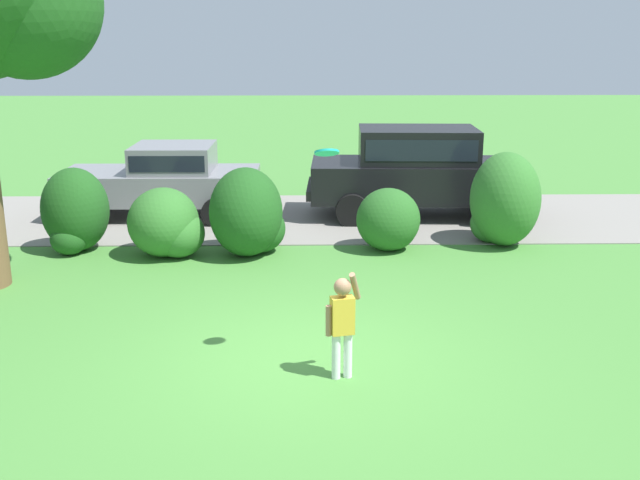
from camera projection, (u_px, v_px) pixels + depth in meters
ground_plane at (304, 358)px, 9.12m from camera, size 80.00×80.00×0.00m
driveway_strip at (305, 217)px, 16.06m from camera, size 28.00×4.40×0.02m
shrub_near_tree at (75, 213)px, 13.44m from camera, size 1.21×1.20×1.53m
shrub_centre_left at (167, 225)px, 13.16m from camera, size 1.37×1.35×1.23m
shrub_centre at (249, 216)px, 13.20m from camera, size 1.34×1.48×1.59m
shrub_centre_right at (389, 222)px, 13.54m from camera, size 1.16×1.08×1.16m
shrub_far_end at (503, 202)px, 13.82m from camera, size 1.28×1.50×1.76m
parked_sedan at (165, 178)px, 16.00m from camera, size 4.41×2.11×1.56m
parked_suv at (417, 167)px, 15.92m from camera, size 4.77×2.25×1.92m
child_thrower at (342, 320)px, 8.42m from camera, size 0.42×0.33×1.29m
frisbee at (327, 152)px, 8.26m from camera, size 0.29×0.27×0.14m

